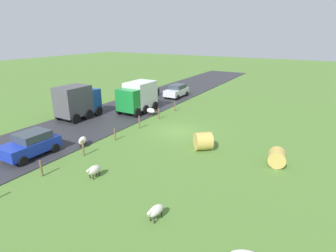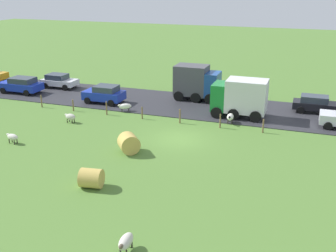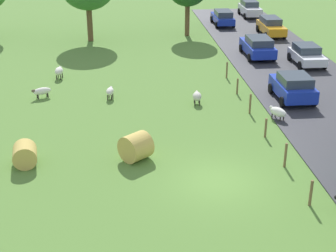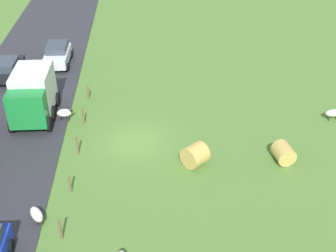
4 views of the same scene
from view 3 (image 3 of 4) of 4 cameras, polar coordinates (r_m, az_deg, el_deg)
ground_plane at (r=23.09m, az=5.46°, el=-6.14°), size 160.00×160.00×0.00m
sheep_0 at (r=33.55m, az=-13.87°, el=3.78°), size 1.27×0.86×0.68m
sheep_2 at (r=31.61m, az=3.25°, el=3.32°), size 0.60×1.04×0.76m
sheep_3 at (r=29.82m, az=12.14°, el=1.55°), size 1.02×1.22×0.75m
sheep_4 at (r=37.11m, az=-12.03°, el=5.99°), size 0.64×1.16×0.82m
sheep_6 at (r=32.64m, az=-6.47°, el=3.86°), size 0.59×1.08×0.73m
hay_bale_0 at (r=24.61m, az=-3.60°, el=-2.34°), size 1.79×1.81×1.34m
hay_bale_1 at (r=25.02m, az=-15.65°, el=-3.06°), size 1.29×1.38×1.12m
fence_post_1 at (r=21.78m, az=15.62°, el=-7.20°), size 0.12×0.12×1.16m
fence_post_2 at (r=24.53m, az=12.95°, el=-3.19°), size 0.12×0.12×1.21m
fence_post_3 at (r=27.47m, az=10.82°, el=-0.20°), size 0.12×0.12×1.06m
fence_post_4 at (r=30.45m, az=9.13°, el=2.46°), size 0.12×0.12×1.21m
fence_post_5 at (r=33.54m, az=7.73°, el=4.40°), size 0.12×0.12×1.05m
fence_post_6 at (r=36.65m, az=6.57°, el=6.21°), size 0.12×0.12×1.17m
car_1 at (r=58.00m, az=9.09°, el=12.81°), size 1.93×4.26×1.67m
car_2 at (r=40.79m, az=15.19°, el=7.69°), size 2.08×3.83×1.49m
car_3 at (r=53.22m, az=6.12°, el=11.94°), size 1.94×4.29×1.51m
car_4 at (r=32.91m, az=13.75°, el=4.28°), size 2.21×3.82×1.67m
car_5 at (r=49.70m, az=11.40°, el=10.86°), size 1.94×4.52×1.61m
car_6 at (r=42.10m, az=9.97°, el=8.73°), size 2.19×4.47×1.63m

